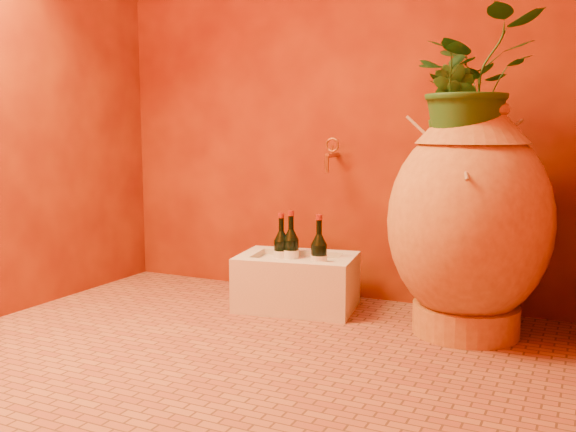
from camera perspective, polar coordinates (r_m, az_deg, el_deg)
The scene contains 10 objects.
floor at distance 2.61m, azimuth -4.35°, elevation -11.94°, with size 2.50×2.50×0.00m, color brown.
wall_back at distance 3.38m, azimuth 4.22°, elevation 14.06°, with size 2.50×0.02×2.50m, color #5C1305.
amphora at distance 2.82m, azimuth 15.81°, elevation -0.45°, with size 0.89×0.89×0.98m.
stone_basin at distance 3.17m, azimuth 0.80°, elevation -5.97°, with size 0.62×0.47×0.27m.
wine_bottle_a at distance 3.23m, azimuth -0.60°, elevation -3.33°, with size 0.08×0.08×0.32m.
wine_bottle_b at distance 3.08m, azimuth 2.76°, elevation -3.78°, with size 0.08×0.08×0.33m.
wine_bottle_c at distance 3.21m, azimuth 0.27°, elevation -3.29°, with size 0.08×0.08×0.33m.
wall_tap at distance 3.27m, azimuth 3.86°, elevation 5.57°, with size 0.08×0.16×0.17m.
plant_main at distance 2.79m, azimuth 15.89°, elevation 11.30°, with size 0.51×0.44×0.57m, color #1B4819.
plant_side at distance 2.76m, azimuth 14.47°, elevation 8.82°, with size 0.22×0.17×0.39m, color #1B4819.
Camera 1 is at (1.24, -2.12, 0.88)m, focal length 40.00 mm.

